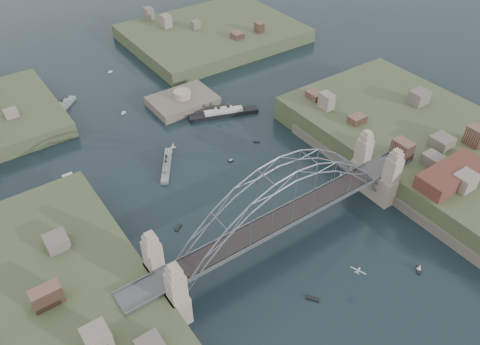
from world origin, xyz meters
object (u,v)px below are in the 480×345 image
object	(u,v)px
naval_cruiser_far	(62,108)
ocean_liner	(224,113)
fort_island	(183,106)
wharf_shed	(452,175)
naval_cruiser_near	(167,165)
bridge	(285,205)

from	to	relation	value
naval_cruiser_far	ocean_liner	size ratio (longest dim) A/B	0.57
fort_island	wharf_shed	size ratio (longest dim) A/B	1.10
fort_island	naval_cruiser_far	size ratio (longest dim) A/B	1.65
naval_cruiser_near	ocean_liner	world-z (taller)	ocean_liner
bridge	naval_cruiser_near	bearing A→B (deg)	102.26
fort_island	naval_cruiser_near	xyz separation A→B (m)	(-21.22, -27.55, 1.09)
bridge	wharf_shed	world-z (taller)	bridge
ocean_liner	fort_island	bearing A→B (deg)	119.26
bridge	fort_island	bearing A→B (deg)	80.27
naval_cruiser_near	fort_island	bearing A→B (deg)	52.39
wharf_shed	fort_island	bearing A→B (deg)	110.85
bridge	naval_cruiser_near	size ratio (longest dim) A/B	5.75
wharf_shed	ocean_liner	bearing A→B (deg)	109.03
bridge	naval_cruiser_near	distance (m)	44.96
naval_cruiser_far	ocean_liner	world-z (taller)	ocean_liner
fort_island	wharf_shed	distance (m)	90.48
wharf_shed	naval_cruiser_near	world-z (taller)	wharf_shed
bridge	ocean_liner	xyz separation A→B (m)	(19.86, 55.97, -11.42)
bridge	ocean_liner	bearing A→B (deg)	70.46
naval_cruiser_far	bridge	bearing A→B (deg)	-75.16
bridge	wharf_shed	xyz separation A→B (m)	(44.00, -14.00, -2.32)
wharf_shed	ocean_liner	world-z (taller)	wharf_shed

